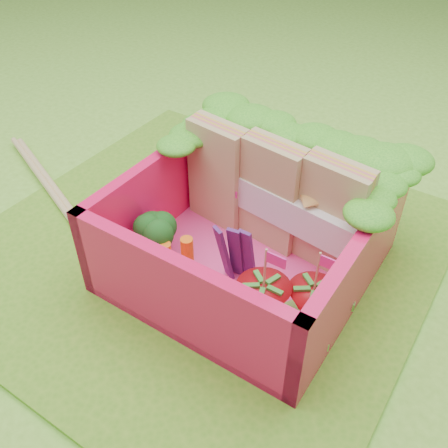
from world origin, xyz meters
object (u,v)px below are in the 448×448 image
at_px(chopsticks, 65,207).
at_px(strawberry_left, 262,305).
at_px(sandwich_stack, 272,195).
at_px(strawberry_right, 311,306).
at_px(bento_box, 248,231).
at_px(broccoli, 150,234).

bearing_deg(chopsticks, strawberry_left, -5.32).
distance_m(sandwich_stack, strawberry_right, 0.71).
xyz_separation_m(bento_box, chopsticks, (-1.29, -0.20, -0.25)).
bearing_deg(strawberry_left, sandwich_stack, 116.00).
distance_m(broccoli, chopsticks, 0.87).
height_order(strawberry_left, strawberry_right, strawberry_left).
relative_size(sandwich_stack, strawberry_right, 2.44).
distance_m(broccoli, strawberry_right, 0.96).
relative_size(sandwich_stack, broccoli, 3.50).
bearing_deg(strawberry_right, chopsticks, 179.46).
relative_size(bento_box, broccoli, 3.81).
bearing_deg(broccoli, bento_box, 32.82).
height_order(broccoli, strawberry_left, strawberry_left).
xyz_separation_m(sandwich_stack, chopsticks, (-1.30, -0.45, -0.35)).
bearing_deg(chopsticks, sandwich_stack, 19.24).
xyz_separation_m(bento_box, sandwich_stack, (0.00, 0.25, 0.10)).
bearing_deg(bento_box, sandwich_stack, 88.88).
bearing_deg(bento_box, strawberry_right, -23.89).
relative_size(sandwich_stack, chopsticks, 0.59).
bearing_deg(strawberry_right, strawberry_left, -146.99).
bearing_deg(bento_box, strawberry_left, -49.79).
distance_m(sandwich_stack, chopsticks, 1.42).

